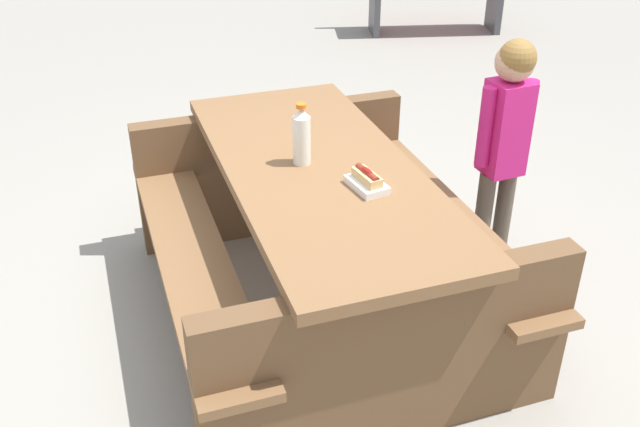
{
  "coord_description": "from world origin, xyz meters",
  "views": [
    {
      "loc": [
        2.4,
        -1.14,
        2.09
      ],
      "look_at": [
        0.0,
        0.0,
        0.52
      ],
      "focal_mm": 40.45,
      "sensor_mm": 36.0,
      "label": 1
    }
  ],
  "objects_px": {
    "soda_bottle": "(302,136)",
    "child_in_coat": "(506,129)",
    "picnic_table": "(320,229)",
    "hotdog_tray": "(367,181)"
  },
  "relations": [
    {
      "from": "soda_bottle",
      "to": "hotdog_tray",
      "type": "xyz_separation_m",
      "value": [
        0.31,
        0.14,
        -0.09
      ]
    },
    {
      "from": "hotdog_tray",
      "to": "child_in_coat",
      "type": "distance_m",
      "value": 0.88
    },
    {
      "from": "hotdog_tray",
      "to": "child_in_coat",
      "type": "bearing_deg",
      "value": 105.11
    },
    {
      "from": "soda_bottle",
      "to": "child_in_coat",
      "type": "bearing_deg",
      "value": 85.41
    },
    {
      "from": "picnic_table",
      "to": "child_in_coat",
      "type": "relative_size",
      "value": 1.66
    },
    {
      "from": "soda_bottle",
      "to": "child_in_coat",
      "type": "xyz_separation_m",
      "value": [
        0.08,
        0.99,
        -0.12
      ]
    },
    {
      "from": "picnic_table",
      "to": "child_in_coat",
      "type": "distance_m",
      "value": 0.98
    },
    {
      "from": "hotdog_tray",
      "to": "child_in_coat",
      "type": "xyz_separation_m",
      "value": [
        -0.23,
        0.85,
        -0.03
      ]
    },
    {
      "from": "picnic_table",
      "to": "soda_bottle",
      "type": "distance_m",
      "value": 0.44
    },
    {
      "from": "picnic_table",
      "to": "soda_bottle",
      "type": "relative_size",
      "value": 7.41
    }
  ]
}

